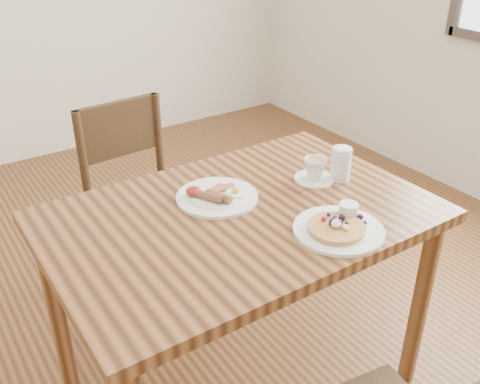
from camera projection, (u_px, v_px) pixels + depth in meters
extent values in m
plane|color=#4F2916|center=(240.00, 380.00, 2.04)|extent=(5.00, 5.00, 0.00)
cube|color=brown|center=(240.00, 217.00, 1.69)|extent=(1.20, 0.80, 0.04)
cylinder|color=brown|center=(420.00, 305.00, 1.89)|extent=(0.06, 0.06, 0.71)
cylinder|color=brown|center=(298.00, 221.00, 2.39)|extent=(0.06, 0.06, 0.71)
cylinder|color=brown|center=(57.00, 312.00, 1.86)|extent=(0.06, 0.06, 0.71)
cube|color=#3E2B16|center=(147.00, 210.00, 2.28)|extent=(0.45, 0.45, 0.04)
cylinder|color=#3E2B16|center=(135.00, 291.00, 2.17)|extent=(0.04, 0.04, 0.43)
cylinder|color=#3E2B16|center=(207.00, 259.00, 2.37)|extent=(0.04, 0.04, 0.43)
cylinder|color=#3E2B16|center=(97.00, 251.00, 2.42)|extent=(0.04, 0.04, 0.43)
cylinder|color=#3E2B16|center=(165.00, 225.00, 2.62)|extent=(0.04, 0.04, 0.43)
cylinder|color=#3E2B16|center=(159.00, 140.00, 2.40)|extent=(0.04, 0.04, 0.43)
cylinder|color=#3E2B16|center=(83.00, 161.00, 2.21)|extent=(0.04, 0.04, 0.43)
cube|color=#3E2B16|center=(119.00, 129.00, 2.27)|extent=(0.38, 0.06, 0.24)
cylinder|color=white|center=(338.00, 230.00, 1.58)|extent=(0.27, 0.27, 0.01)
cylinder|color=white|center=(339.00, 228.00, 1.57)|extent=(0.19, 0.19, 0.01)
cylinder|color=#B22D59|center=(349.00, 221.00, 1.60)|extent=(0.07, 0.07, 0.00)
cylinder|color=#C68C47|center=(336.00, 228.00, 1.56)|extent=(0.17, 0.17, 0.01)
ellipsoid|color=white|center=(337.00, 224.00, 1.55)|extent=(0.03, 0.03, 0.02)
ellipsoid|color=white|center=(346.00, 228.00, 1.54)|extent=(0.02, 0.02, 0.01)
cylinder|color=white|center=(348.00, 210.00, 1.62)|extent=(0.06, 0.06, 0.04)
cylinder|color=#591E07|center=(349.00, 205.00, 1.62)|extent=(0.05, 0.05, 0.00)
sphere|color=black|center=(341.00, 218.00, 1.58)|extent=(0.02, 0.02, 0.02)
sphere|color=#1E234C|center=(336.00, 216.00, 1.59)|extent=(0.01, 0.01, 0.01)
sphere|color=#1E234C|center=(327.00, 216.00, 1.60)|extent=(0.01, 0.01, 0.01)
sphere|color=#B21938|center=(329.00, 220.00, 1.57)|extent=(0.02, 0.02, 0.02)
sphere|color=black|center=(329.00, 223.00, 1.55)|extent=(0.02, 0.02, 0.02)
sphere|color=#1E234C|center=(335.00, 228.00, 1.54)|extent=(0.01, 0.01, 0.01)
sphere|color=black|center=(341.00, 223.00, 1.55)|extent=(0.02, 0.02, 0.02)
sphere|color=#1E234C|center=(345.00, 222.00, 1.57)|extent=(0.01, 0.01, 0.01)
sphere|color=#1E234C|center=(366.00, 226.00, 1.57)|extent=(0.01, 0.01, 0.01)
sphere|color=#B21938|center=(361.00, 219.00, 1.60)|extent=(0.01, 0.01, 0.01)
sphere|color=black|center=(350.00, 212.00, 1.63)|extent=(0.02, 0.02, 0.02)
sphere|color=#1E234C|center=(337.00, 211.00, 1.64)|extent=(0.01, 0.01, 0.01)
cylinder|color=white|center=(217.00, 197.00, 1.75)|extent=(0.27, 0.27, 0.01)
cylinder|color=white|center=(217.00, 195.00, 1.75)|extent=(0.19, 0.19, 0.01)
cylinder|color=brown|center=(210.00, 197.00, 1.71)|extent=(0.06, 0.10, 0.03)
cylinder|color=brown|center=(219.00, 196.00, 1.71)|extent=(0.06, 0.10, 0.03)
cube|color=maroon|center=(215.00, 189.00, 1.77)|extent=(0.08, 0.04, 0.01)
cube|color=maroon|center=(223.00, 188.00, 1.77)|extent=(0.08, 0.03, 0.01)
cylinder|color=white|center=(236.00, 193.00, 1.75)|extent=(0.07, 0.07, 0.00)
ellipsoid|color=yellow|center=(236.00, 190.00, 1.75)|extent=(0.03, 0.03, 0.01)
ellipsoid|color=#A5190F|center=(193.00, 191.00, 1.74)|extent=(0.05, 0.05, 0.03)
cylinder|color=white|center=(314.00, 179.00, 1.87)|extent=(0.14, 0.14, 0.01)
imported|color=white|center=(315.00, 168.00, 1.85)|extent=(0.11, 0.11, 0.07)
cylinder|color=tan|center=(315.00, 162.00, 1.84)|extent=(0.07, 0.07, 0.00)
cylinder|color=silver|center=(341.00, 164.00, 1.85)|extent=(0.07, 0.07, 0.12)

